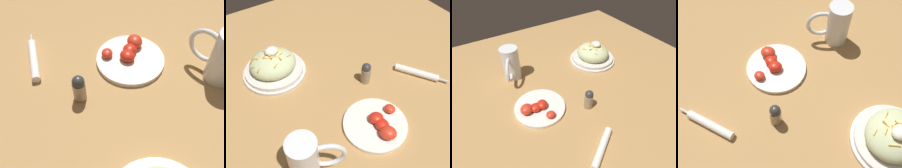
# 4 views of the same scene
# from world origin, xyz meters

# --- Properties ---
(ground_plane) EXTENTS (1.43, 1.43, 0.00)m
(ground_plane) POSITION_xyz_m (0.00, 0.00, 0.00)
(ground_plane) COLOR #B2844C
(salad_plate) EXTENTS (0.23, 0.23, 0.11)m
(salad_plate) POSITION_xyz_m (0.17, -0.22, 0.04)
(salad_plate) COLOR silver
(salad_plate) RESTS_ON ground_plane
(beer_mug) EXTENTS (0.15, 0.10, 0.16)m
(beer_mug) POSITION_xyz_m (0.26, 0.19, 0.07)
(beer_mug) COLOR white
(beer_mug) RESTS_ON ground_plane
(napkin_roll) EXTENTS (0.12, 0.17, 0.03)m
(napkin_roll) POSITION_xyz_m (-0.27, 0.09, 0.01)
(napkin_roll) COLOR white
(napkin_roll) RESTS_ON ground_plane
(tomato_plate) EXTENTS (0.20, 0.20, 0.05)m
(tomato_plate) POSITION_xyz_m (0.00, 0.18, 0.01)
(tomato_plate) COLOR white
(tomato_plate) RESTS_ON ground_plane
(salt_shaker) EXTENTS (0.03, 0.03, 0.09)m
(salt_shaker) POSITION_xyz_m (-0.09, 0.01, 0.04)
(salt_shaker) COLOR gray
(salt_shaker) RESTS_ON ground_plane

